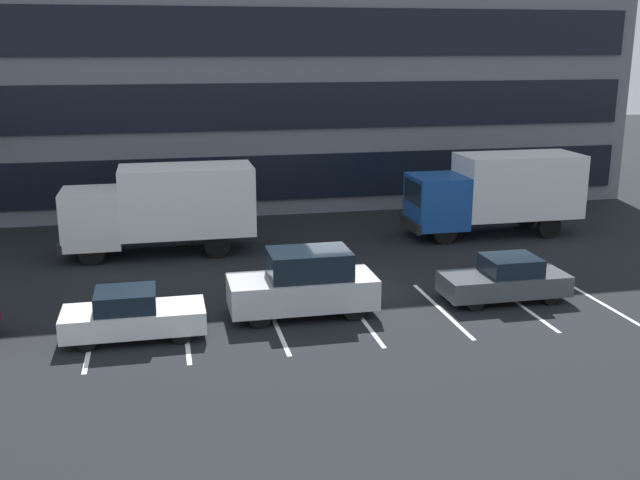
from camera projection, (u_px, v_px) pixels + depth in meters
name	position (u px, v px, depth m)	size (l,w,h in m)	color
ground_plane	(341.00, 291.00, 26.55)	(120.00, 120.00, 0.00)	black
office_building	(266.00, 37.00, 41.23)	(38.89, 10.72, 18.00)	slate
lot_markings	(360.00, 316.00, 24.11)	(16.94, 5.40, 0.01)	silver
box_truck_white	(163.00, 205.00, 30.88)	(7.95, 2.63, 3.69)	white
box_truck_blue	(497.00, 190.00, 34.03)	(8.04, 2.66, 3.73)	#194799
suv_silver	(304.00, 284.00, 24.05)	(4.76, 2.02, 2.15)	silver
sedan_white	(132.00, 315.00, 22.18)	(4.21, 1.76, 1.51)	white
sedan_charcoal	(505.00, 280.00, 25.50)	(4.31, 1.80, 1.54)	#474C51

